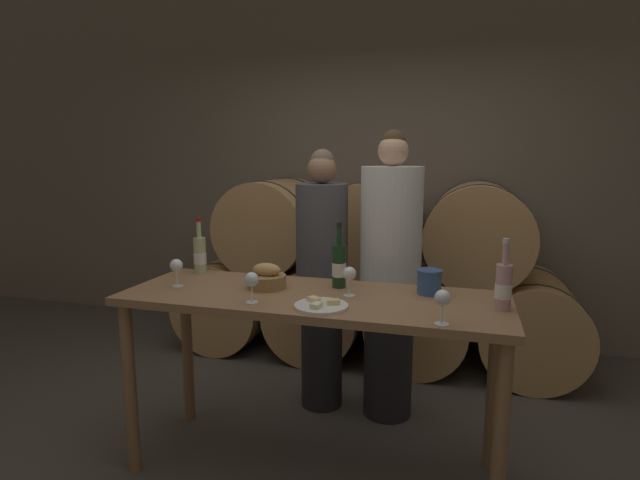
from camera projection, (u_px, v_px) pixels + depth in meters
ground_plane at (313, 468)px, 2.60m from camera, size 10.00×10.00×0.00m
stone_wall_back at (384, 157)px, 4.38m from camera, size 10.00×0.12×3.20m
barrel_stack at (370, 276)px, 4.00m from camera, size 3.17×0.89×1.43m
tasting_table at (313, 319)px, 2.47m from camera, size 1.88×0.66×0.94m
person_left at (322, 279)px, 3.15m from camera, size 0.32×0.32×1.65m
person_right at (390, 276)px, 3.02m from camera, size 0.37×0.37×1.76m
wine_bottle_red at (339, 265)px, 2.56m from camera, size 0.07×0.07×0.34m
wine_bottle_white at (200, 254)px, 2.88m from camera, size 0.07×0.07×0.32m
wine_bottle_rose at (503, 286)px, 2.19m from camera, size 0.07×0.07×0.32m
blue_crock at (429, 281)px, 2.45m from camera, size 0.13×0.13×0.12m
bread_basket at (267, 278)px, 2.56m from camera, size 0.20×0.20×0.13m
cheese_plate at (321, 305)px, 2.23m from camera, size 0.24×0.24×0.04m
wine_glass_far_left at (176, 266)px, 2.58m from camera, size 0.07×0.07×0.15m
wine_glass_left at (252, 280)px, 2.29m from camera, size 0.07×0.07×0.15m
wine_glass_center at (349, 275)px, 2.40m from camera, size 0.07×0.07×0.15m
wine_glass_right at (443, 299)px, 1.99m from camera, size 0.07×0.07×0.15m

